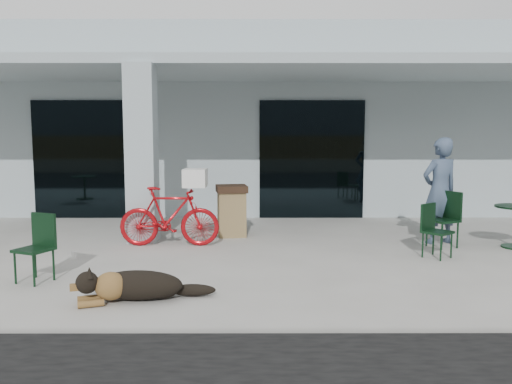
{
  "coord_description": "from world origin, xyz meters",
  "views": [
    {
      "loc": [
        0.49,
        -6.5,
        1.82
      ],
      "look_at": [
        0.51,
        1.24,
        1.0
      ],
      "focal_mm": 35.0,
      "sensor_mm": 36.0,
      "label": 1
    }
  ],
  "objects_px": {
    "cafe_chair_near": "(34,249)",
    "cafe_chair_far_a": "(437,231)",
    "cafe_chair_far_b": "(443,220)",
    "dog": "(138,283)",
    "person": "(440,191)",
    "trash_receptacle": "(232,211)",
    "bicycle": "(169,217)"
  },
  "relations": [
    {
      "from": "dog",
      "to": "cafe_chair_far_a",
      "type": "distance_m",
      "value": 4.61
    },
    {
      "from": "cafe_chair_near",
      "to": "trash_receptacle",
      "type": "distance_m",
      "value": 3.88
    },
    {
      "from": "person",
      "to": "cafe_chair_far_a",
      "type": "bearing_deg",
      "value": 51.35
    },
    {
      "from": "cafe_chair_far_b",
      "to": "person",
      "type": "relative_size",
      "value": 0.51
    },
    {
      "from": "dog",
      "to": "trash_receptacle",
      "type": "bearing_deg",
      "value": 56.97
    },
    {
      "from": "dog",
      "to": "cafe_chair_far_a",
      "type": "relative_size",
      "value": 1.42
    },
    {
      "from": "dog",
      "to": "cafe_chair_near",
      "type": "height_order",
      "value": "cafe_chair_near"
    },
    {
      "from": "cafe_chair_far_a",
      "to": "cafe_chair_far_b",
      "type": "height_order",
      "value": "cafe_chair_far_b"
    },
    {
      "from": "dog",
      "to": "cafe_chair_far_a",
      "type": "xyz_separation_m",
      "value": [
        4.14,
        2.03,
        0.22
      ]
    },
    {
      "from": "person",
      "to": "trash_receptacle",
      "type": "height_order",
      "value": "person"
    },
    {
      "from": "cafe_chair_near",
      "to": "cafe_chair_far_b",
      "type": "distance_m",
      "value": 6.34
    },
    {
      "from": "bicycle",
      "to": "cafe_chair_far_a",
      "type": "relative_size",
      "value": 2.04
    },
    {
      "from": "cafe_chair_far_b",
      "to": "person",
      "type": "bearing_deg",
      "value": 147.1
    },
    {
      "from": "dog",
      "to": "cafe_chair_far_a",
      "type": "bearing_deg",
      "value": 6.33
    },
    {
      "from": "cafe_chair_far_b",
      "to": "trash_receptacle",
      "type": "bearing_deg",
      "value": -128.99
    },
    {
      "from": "bicycle",
      "to": "person",
      "type": "xyz_separation_m",
      "value": [
        4.68,
        0.23,
        0.42
      ]
    },
    {
      "from": "cafe_chair_far_a",
      "to": "person",
      "type": "relative_size",
      "value": 0.45
    },
    {
      "from": "bicycle",
      "to": "person",
      "type": "distance_m",
      "value": 4.71
    },
    {
      "from": "cafe_chair_near",
      "to": "person",
      "type": "bearing_deg",
      "value": 44.96
    },
    {
      "from": "bicycle",
      "to": "person",
      "type": "relative_size",
      "value": 0.92
    },
    {
      "from": "person",
      "to": "trash_receptacle",
      "type": "relative_size",
      "value": 1.93
    },
    {
      "from": "person",
      "to": "dog",
      "type": "bearing_deg",
      "value": 16.75
    },
    {
      "from": "cafe_chair_near",
      "to": "cafe_chair_far_a",
      "type": "bearing_deg",
      "value": 36.36
    },
    {
      "from": "cafe_chair_far_a",
      "to": "cafe_chair_far_b",
      "type": "xyz_separation_m",
      "value": [
        0.36,
        0.77,
        0.06
      ]
    },
    {
      "from": "bicycle",
      "to": "cafe_chair_far_a",
      "type": "height_order",
      "value": "bicycle"
    },
    {
      "from": "bicycle",
      "to": "trash_receptacle",
      "type": "bearing_deg",
      "value": -48.58
    },
    {
      "from": "dog",
      "to": "person",
      "type": "height_order",
      "value": "person"
    },
    {
      "from": "cafe_chair_near",
      "to": "dog",
      "type": "bearing_deg",
      "value": -2.89
    },
    {
      "from": "person",
      "to": "bicycle",
      "type": "bearing_deg",
      "value": -14.95
    },
    {
      "from": "bicycle",
      "to": "dog",
      "type": "relative_size",
      "value": 1.44
    },
    {
      "from": "cafe_chair_far_a",
      "to": "dog",
      "type": "bearing_deg",
      "value": 166.22
    },
    {
      "from": "dog",
      "to": "person",
      "type": "relative_size",
      "value": 0.64
    }
  ]
}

